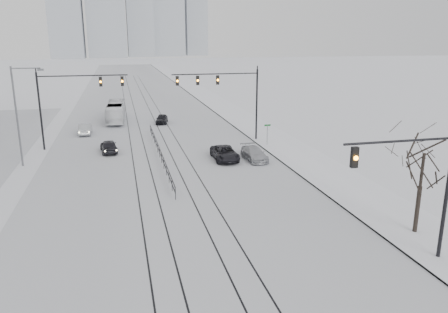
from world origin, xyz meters
TOP-DOWN VIEW (x-y plane):
  - road at (0.00, 60.00)m, footprint 22.00×260.00m
  - sidewalk_east at (13.50, 60.00)m, footprint 5.00×260.00m
  - curb at (11.05, 60.00)m, footprint 0.10×260.00m
  - tram_rails at (-0.00, 40.00)m, footprint 5.30×180.00m
  - skyline at (5.02, 273.63)m, footprint 96.00×48.00m
  - traffic_mast_near at (10.79, 6.00)m, footprint 6.10×0.37m
  - traffic_mast_ne at (8.15, 34.99)m, footprint 9.60×0.37m
  - traffic_mast_nw at (-8.52, 36.00)m, footprint 9.10×0.37m
  - street_light_west at (-12.20, 30.00)m, footprint 2.73×0.25m
  - bare_tree at (13.20, 9.00)m, footprint 4.40×4.40m
  - median_fence at (0.00, 30.00)m, footprint 0.06×24.00m
  - street_sign at (11.80, 32.00)m, footprint 0.70×0.06m
  - sedan_sb_inner at (-4.85, 33.12)m, footprint 1.96×4.02m
  - sedan_sb_outer at (-7.76, 42.82)m, footprint 1.41×4.02m
  - sedan_nb_front at (6.00, 27.61)m, footprint 2.24×4.75m
  - sedan_nb_right at (8.74, 26.89)m, footprint 1.96×4.37m
  - sedan_nb_far at (2.00, 47.74)m, footprint 2.14×3.85m
  - box_truck at (-4.10, 50.73)m, footprint 2.70×9.88m

SIDE VIEW (x-z plane):
  - road at x=0.00m, z-range 0.00..0.02m
  - tram_rails at x=0.00m, z-range 0.02..0.03m
  - curb at x=11.05m, z-range 0.00..0.12m
  - sidewalk_east at x=13.50m, z-range 0.00..0.16m
  - median_fence at x=0.00m, z-range 0.03..1.03m
  - sedan_nb_far at x=2.00m, z-range 0.00..1.24m
  - sedan_nb_right at x=8.74m, z-range 0.00..1.25m
  - sedan_nb_front at x=6.00m, z-range 0.00..1.31m
  - sedan_sb_inner at x=-4.85m, z-range 0.00..1.32m
  - sedan_sb_outer at x=-7.76m, z-range 0.00..1.32m
  - box_truck at x=-4.10m, z-range 0.00..2.73m
  - street_sign at x=11.80m, z-range 0.41..2.81m
  - bare_tree at x=13.20m, z-range 1.44..7.54m
  - traffic_mast_near at x=10.79m, z-range 1.06..8.06m
  - street_light_west at x=-12.20m, z-range 0.71..9.71m
  - traffic_mast_nw at x=-8.52m, z-range 1.57..9.57m
  - traffic_mast_ne at x=8.15m, z-range 1.76..9.76m
  - skyline at x=5.02m, z-range -5.35..66.65m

